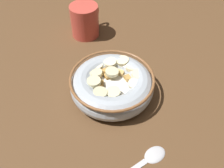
% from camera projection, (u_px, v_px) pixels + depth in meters
% --- Properties ---
extents(ground_plane, '(1.16, 1.16, 0.02)m').
position_uv_depth(ground_plane, '(112.00, 96.00, 0.57)').
color(ground_plane, brown).
extents(cereal_bowl, '(0.19, 0.19, 0.06)m').
position_uv_depth(cereal_bowl, '(112.00, 84.00, 0.54)').
color(cereal_bowl, '#B2BCC6').
rests_on(cereal_bowl, ground_plane).
extents(spoon, '(0.14, 0.08, 0.01)m').
position_uv_depth(spoon, '(148.00, 159.00, 0.45)').
color(spoon, silver).
rests_on(spoon, ground_plane).
extents(coffee_mug, '(0.11, 0.08, 0.09)m').
position_uv_depth(coffee_mug, '(85.00, 20.00, 0.69)').
color(coffee_mug, '#D84C3F').
rests_on(coffee_mug, ground_plane).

